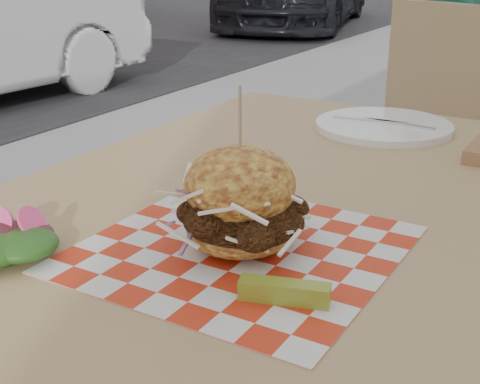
% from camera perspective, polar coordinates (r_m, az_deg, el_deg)
% --- Properties ---
extents(patio_table, '(0.80, 1.20, 0.75)m').
position_cam_1_polar(patio_table, '(1.02, 3.83, -4.40)').
color(patio_table, tan).
rests_on(patio_table, ground).
extents(patio_chair, '(0.54, 0.54, 0.95)m').
position_cam_1_polar(patio_chair, '(1.85, 17.46, 2.40)').
color(patio_chair, tan).
rests_on(patio_chair, ground).
extents(paper_liner, '(0.36, 0.36, 0.00)m').
position_cam_1_polar(paper_liner, '(0.82, 0.00, -4.85)').
color(paper_liner, red).
rests_on(paper_liner, patio_table).
extents(sandwich, '(0.18, 0.18, 0.20)m').
position_cam_1_polar(sandwich, '(0.80, 0.00, -1.17)').
color(sandwich, gold).
rests_on(sandwich, paper_liner).
extents(pickle_spear, '(0.10, 0.05, 0.02)m').
position_cam_1_polar(pickle_spear, '(0.70, 3.81, -8.48)').
color(pickle_spear, olive).
rests_on(pickle_spear, paper_liner).
extents(side_salad, '(0.14, 0.14, 0.05)m').
position_cam_1_polar(side_salad, '(0.85, -18.78, -3.99)').
color(side_salad, '#3F1419').
rests_on(side_salad, patio_table).
extents(place_setting, '(0.27, 0.27, 0.02)m').
position_cam_1_polar(place_setting, '(1.37, 12.15, 5.53)').
color(place_setting, white).
rests_on(place_setting, patio_table).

